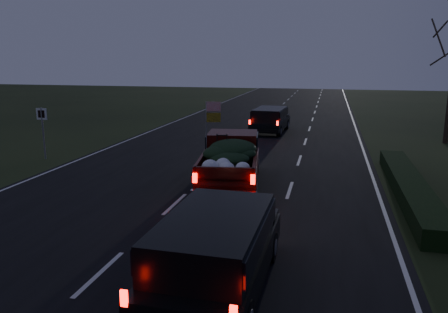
% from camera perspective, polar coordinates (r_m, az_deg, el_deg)
% --- Properties ---
extents(ground, '(120.00, 120.00, 0.00)m').
position_cam_1_polar(ground, '(14.81, -6.42, -6.23)').
color(ground, black).
rests_on(ground, ground).
extents(road_asphalt, '(14.00, 120.00, 0.02)m').
position_cam_1_polar(road_asphalt, '(14.81, -6.42, -6.19)').
color(road_asphalt, black).
rests_on(road_asphalt, ground).
extents(hedge_row, '(1.00, 10.00, 0.60)m').
position_cam_1_polar(hedge_row, '(17.01, 23.02, -3.64)').
color(hedge_row, black).
rests_on(hedge_row, ground).
extents(route_sign, '(0.55, 0.08, 2.50)m').
position_cam_1_polar(route_sign, '(22.76, -22.61, 3.80)').
color(route_sign, gray).
rests_on(route_sign, ground).
extents(pickup_truck, '(2.81, 5.67, 2.85)m').
position_cam_1_polar(pickup_truck, '(16.81, 0.89, -0.09)').
color(pickup_truck, '#400C08').
rests_on(pickup_truck, ground).
extents(lead_suv, '(2.17, 4.70, 1.32)m').
position_cam_1_polar(lead_suv, '(28.97, 6.05, 5.08)').
color(lead_suv, black).
rests_on(lead_suv, ground).
extents(rear_suv, '(2.25, 4.85, 1.39)m').
position_cam_1_polar(rear_suv, '(9.11, -1.09, -11.47)').
color(rear_suv, black).
rests_on(rear_suv, ground).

